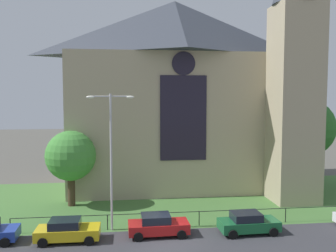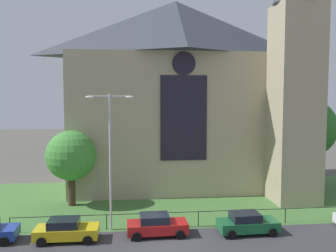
{
  "view_description": "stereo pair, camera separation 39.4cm",
  "coord_description": "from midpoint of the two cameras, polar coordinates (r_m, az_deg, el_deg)",
  "views": [
    {
      "loc": [
        -2.67,
        -23.94,
        9.68
      ],
      "look_at": [
        1.14,
        8.0,
        7.13
      ],
      "focal_mm": 39.2,
      "sensor_mm": 36.0,
      "label": 1
    },
    {
      "loc": [
        -2.28,
        -23.98,
        9.68
      ],
      "look_at": [
        1.14,
        8.0,
        7.13
      ],
      "focal_mm": 39.2,
      "sensor_mm": 36.0,
      "label": 2
    }
  ],
  "objects": [
    {
      "name": "parked_car_yellow",
      "position": [
        26.48,
        -15.8,
        -15.36
      ],
      "size": [
        4.22,
        2.06,
        1.51
      ],
      "rotation": [
        0.0,
        0.0,
        -0.01
      ],
      "color": "gold",
      "rests_on": "ground"
    },
    {
      "name": "ground",
      "position": [
        35.4,
        -2.58,
        -11.34
      ],
      "size": [
        160.0,
        160.0,
        0.0
      ],
      "primitive_type": "plane",
      "color": "#56544C"
    },
    {
      "name": "tree_right_far",
      "position": [
        42.56,
        20.38,
        -0.31
      ],
      "size": [
        6.28,
        6.28,
        9.48
      ],
      "color": "#4C3823",
      "rests_on": "ground"
    },
    {
      "name": "iron_railing",
      "position": [
        28.36,
        4.46,
        -13.39
      ],
      "size": [
        27.31,
        0.07,
        1.13
      ],
      "color": "black",
      "rests_on": "ground"
    },
    {
      "name": "parked_car_red",
      "position": [
        26.53,
        -2.03,
        -15.15
      ],
      "size": [
        4.24,
        2.1,
        1.51
      ],
      "rotation": [
        0.0,
        0.0,
        0.02
      ],
      "color": "#B21919",
      "rests_on": "ground"
    },
    {
      "name": "tree_left_near",
      "position": [
        33.68,
        -15.21,
        -4.53
      ],
      "size": [
        4.44,
        4.44,
        6.73
      ],
      "color": "#423021",
      "rests_on": "ground"
    },
    {
      "name": "streetlamp_near",
      "position": [
        26.62,
        -9.27,
        -3.14
      ],
      "size": [
        3.37,
        0.26,
        9.93
      ],
      "color": "#B2B2B7",
      "rests_on": "ground"
    },
    {
      "name": "grass_verge",
      "position": [
        33.48,
        -2.32,
        -12.27
      ],
      "size": [
        120.0,
        20.0,
        0.01
      ],
      "primitive_type": "cube",
      "color": "#477538",
      "rests_on": "ground"
    },
    {
      "name": "church_building",
      "position": [
        39.94,
        1.98,
        5.38
      ],
      "size": [
        23.2,
        16.2,
        26.0
      ],
      "color": "tan",
      "rests_on": "ground"
    },
    {
      "name": "parked_car_green",
      "position": [
        27.5,
        11.92,
        -14.53
      ],
      "size": [
        4.26,
        2.15,
        1.51
      ],
      "rotation": [
        0.0,
        0.0,
        0.04
      ],
      "color": "#196033",
      "rests_on": "ground"
    }
  ]
}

